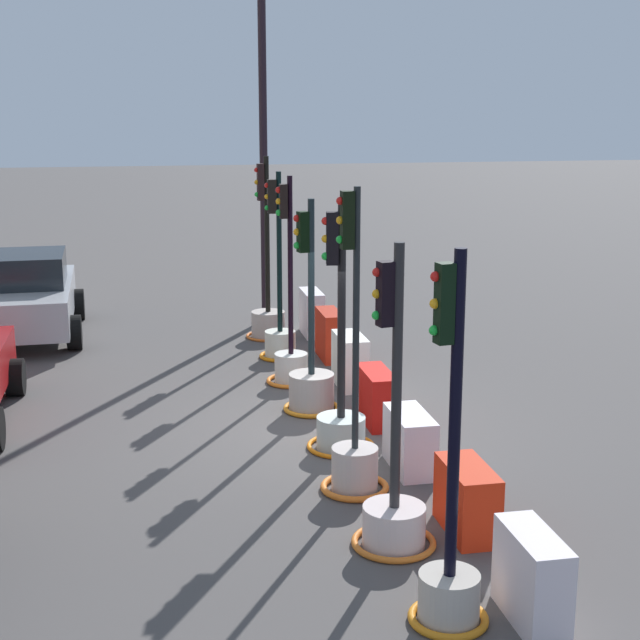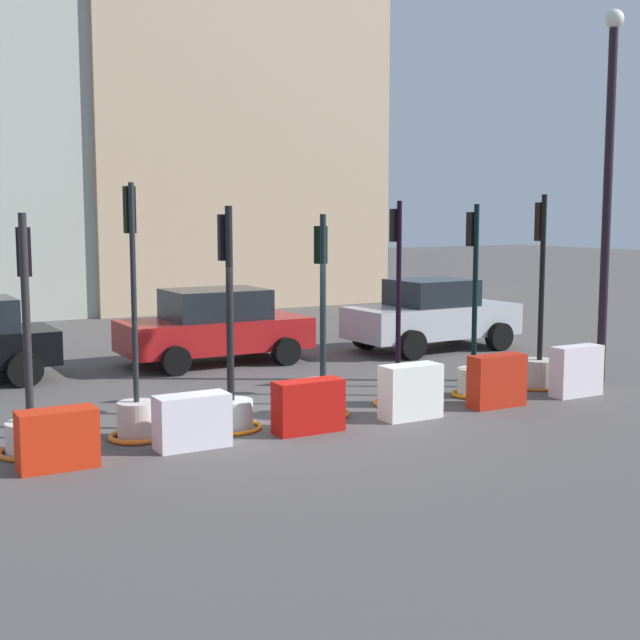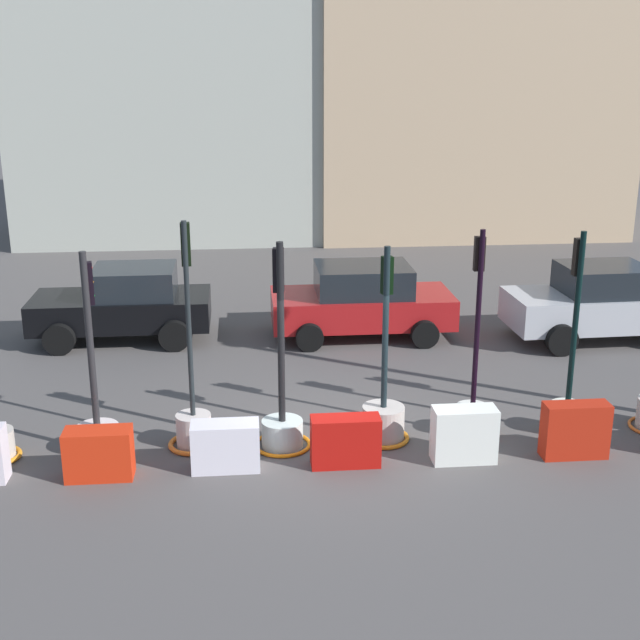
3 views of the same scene
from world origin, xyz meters
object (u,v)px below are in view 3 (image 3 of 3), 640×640
at_px(construction_barrier_2, 225,446).
at_px(construction_barrier_3, 345,441).
at_px(construction_barrier_1, 99,454).
at_px(car_red_compact, 362,301).
at_px(traffic_light_5, 473,404).
at_px(construction_barrier_5, 575,430).
at_px(traffic_light_1, 97,423).
at_px(construction_barrier_4, 464,435).
at_px(traffic_light_2, 193,415).
at_px(car_silver_hatchback, 603,303).
at_px(car_black_sedan, 125,304).
at_px(traffic_light_4, 383,412).
at_px(traffic_light_6, 568,400).
at_px(traffic_light_3, 282,413).

distance_m(construction_barrier_2, construction_barrier_3, 1.86).
distance_m(construction_barrier_1, car_red_compact, 8.18).
xyz_separation_m(traffic_light_5, construction_barrier_5, (1.40, -0.97, -0.10)).
relative_size(traffic_light_1, car_red_compact, 0.80).
bearing_deg(construction_barrier_4, construction_barrier_1, -179.52).
bearing_deg(construction_barrier_3, construction_barrier_4, -0.65).
height_order(traffic_light_5, construction_barrier_3, traffic_light_5).
xyz_separation_m(traffic_light_2, traffic_light_5, (4.66, 0.03, -0.01)).
xyz_separation_m(construction_barrier_5, car_red_compact, (-2.50, 6.49, 0.37)).
relative_size(construction_barrier_2, construction_barrier_4, 1.05).
height_order(construction_barrier_4, car_silver_hatchback, car_silver_hatchback).
distance_m(traffic_light_2, car_black_sedan, 6.07).
height_order(traffic_light_5, construction_barrier_4, traffic_light_5).
relative_size(construction_barrier_1, car_black_sedan, 0.25).
bearing_deg(construction_barrier_1, construction_barrier_5, 0.21).
height_order(traffic_light_2, construction_barrier_4, traffic_light_2).
bearing_deg(traffic_light_2, traffic_light_4, -0.74).
distance_m(traffic_light_6, construction_barrier_5, 0.95).
bearing_deg(traffic_light_6, car_black_sedan, 144.31).
xyz_separation_m(construction_barrier_1, car_silver_hatchback, (10.29, 5.74, 0.46)).
relative_size(traffic_light_6, construction_barrier_4, 3.48).
distance_m(traffic_light_1, traffic_light_4, 4.65).
bearing_deg(traffic_light_6, construction_barrier_4, -156.11).
bearing_deg(car_red_compact, car_silver_hatchback, -8.30).
height_order(construction_barrier_5, car_black_sedan, car_black_sedan).
bearing_deg(traffic_light_6, traffic_light_5, 177.93).
bearing_deg(car_red_compact, traffic_light_6, -63.96).
bearing_deg(construction_barrier_2, car_black_sedan, 109.44).
relative_size(traffic_light_2, car_black_sedan, 0.94).
xyz_separation_m(traffic_light_1, construction_barrier_5, (7.58, -0.86, -0.06)).
distance_m(traffic_light_5, construction_barrier_3, 2.45).
xyz_separation_m(traffic_light_5, construction_barrier_1, (-6.02, -1.00, -0.16)).
bearing_deg(traffic_light_5, construction_barrier_1, -170.59).
height_order(traffic_light_4, traffic_light_5, traffic_light_5).
xyz_separation_m(traffic_light_2, car_black_sedan, (-1.82, 5.79, 0.27)).
distance_m(traffic_light_2, construction_barrier_3, 2.56).
distance_m(traffic_light_4, construction_barrier_5, 3.06).
height_order(traffic_light_2, traffic_light_6, traffic_light_2).
bearing_deg(car_red_compact, construction_barrier_1, -127.03).
bearing_deg(construction_barrier_5, traffic_light_6, 76.27).
xyz_separation_m(traffic_light_4, car_black_sedan, (-4.94, 5.83, 0.33)).
xyz_separation_m(traffic_light_2, traffic_light_3, (1.44, -0.14, 0.02)).
xyz_separation_m(construction_barrier_4, car_silver_hatchback, (4.66, 5.69, 0.41)).
relative_size(traffic_light_2, car_red_compact, 0.91).
relative_size(construction_barrier_3, construction_barrier_5, 1.04).
xyz_separation_m(traffic_light_5, construction_barrier_4, (-0.39, -0.95, -0.11)).
xyz_separation_m(traffic_light_3, car_silver_hatchback, (7.49, 4.91, 0.27)).
height_order(traffic_light_4, construction_barrier_1, traffic_light_4).
distance_m(traffic_light_3, traffic_light_4, 1.69).
bearing_deg(traffic_light_4, traffic_light_2, 179.26).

